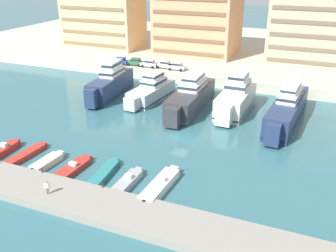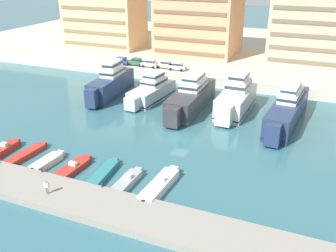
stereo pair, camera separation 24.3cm
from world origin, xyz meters
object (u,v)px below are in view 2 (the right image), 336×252
object	(u,v)px
yacht_navy_center	(287,109)
motorboat_cream_mid_left	(47,162)
motorboat_teal_center	(104,173)
yacht_silver_left	(151,91)
motorboat_red_far_left	(4,150)
yacht_navy_far_left	(111,84)
car_silver_mid_left	(150,63)
motorboat_red_left	(25,155)
car_silver_center_left	(165,64)
car_green_left	(136,62)
car_blue_far_left	(121,61)
yacht_charcoal_mid_left	(191,97)
car_silver_center	(177,66)
yacht_ivory_center_left	(236,98)
motorboat_grey_center_right	(127,181)
motorboat_red_center_left	(72,168)
motorboat_white_mid_right	(160,185)
pedestrian_near_edge	(46,186)

from	to	relation	value
yacht_navy_center	motorboat_cream_mid_left	size ratio (longest dim) A/B	3.72
motorboat_teal_center	motorboat_cream_mid_left	bearing A→B (deg)	-176.11
yacht_silver_left	motorboat_red_far_left	bearing A→B (deg)	-109.17
yacht_navy_far_left	car_silver_mid_left	xyz separation A→B (m)	(1.34, 15.91, 0.64)
motorboat_red_left	car_silver_center_left	distance (m)	44.65
yacht_silver_left	car_silver_mid_left	size ratio (longest dim) A/B	3.77
motorboat_red_far_left	car_green_left	xyz separation A→B (m)	(-1.02, 44.17, 2.74)
motorboat_red_far_left	motorboat_cream_mid_left	size ratio (longest dim) A/B	1.05
car_blue_far_left	car_silver_center_left	xyz separation A→B (m)	(11.41, 0.91, 0.00)
yacht_charcoal_mid_left	car_green_left	bearing A→B (deg)	139.65
car_silver_center	car_green_left	bearing A→B (deg)	179.04
yacht_silver_left	car_silver_mid_left	xyz separation A→B (m)	(-7.33, 14.88, 1.36)
yacht_charcoal_mid_left	car_silver_center_left	xyz separation A→B (m)	(-12.63, 17.50, 0.85)
car_blue_far_left	car_silver_center	world-z (taller)	same
car_blue_far_left	car_green_left	distance (m)	3.88
yacht_ivory_center_left	motorboat_cream_mid_left	xyz separation A→B (m)	(-19.03, -29.42, -2.15)
motorboat_cream_mid_left	car_silver_center_left	distance (m)	45.01
car_green_left	car_silver_center_left	size ratio (longest dim) A/B	1.01
yacht_silver_left	motorboat_grey_center_right	xyz separation A→B (m)	(10.49, -29.58, -1.43)
car_blue_far_left	motorboat_grey_center_right	bearing A→B (deg)	-60.03
car_green_left	car_silver_mid_left	world-z (taller)	same
yacht_navy_center	motorboat_red_center_left	size ratio (longest dim) A/B	3.08
motorboat_red_center_left	motorboat_red_far_left	bearing A→B (deg)	177.71
motorboat_red_left	motorboat_white_mid_right	distance (m)	20.91
yacht_silver_left	car_silver_center	xyz separation A→B (m)	(-0.29, 14.94, 1.36)
motorboat_grey_center_right	motorboat_red_left	bearing A→B (deg)	178.08
motorboat_teal_center	car_green_left	bearing A→B (deg)	112.01
yacht_ivory_center_left	motorboat_white_mid_right	size ratio (longest dim) A/B	1.87
motorboat_red_far_left	yacht_navy_far_left	bearing A→B (deg)	87.07
car_blue_far_left	car_green_left	bearing A→B (deg)	8.44
motorboat_cream_mid_left	car_silver_mid_left	world-z (taller)	car_silver_mid_left
yacht_navy_far_left	motorboat_grey_center_right	xyz separation A→B (m)	(19.16, -28.56, -2.16)
yacht_ivory_center_left	motorboat_grey_center_right	size ratio (longest dim) A/B	2.58
yacht_silver_left	car_green_left	xyz separation A→B (m)	(-11.12, 15.12, 1.36)
motorboat_red_center_left	car_blue_far_left	bearing A→B (deg)	111.24
motorboat_white_mid_right	car_blue_far_left	size ratio (longest dim) A/B	2.12
motorboat_red_center_left	car_silver_center_left	size ratio (longest dim) A/B	1.75
motorboat_cream_mid_left	pedestrian_near_edge	xyz separation A→B (m)	(5.55, -6.66, 1.46)
yacht_charcoal_mid_left	motorboat_red_left	xyz separation A→B (m)	(-15.36, -26.98, -2.03)
motorboat_cream_mid_left	car_silver_mid_left	xyz separation A→B (m)	(-5.35, 44.32, 2.80)
yacht_charcoal_mid_left	car_silver_mid_left	bearing A→B (deg)	134.10
yacht_navy_center	car_silver_center	world-z (taller)	yacht_navy_center
motorboat_white_mid_right	pedestrian_near_edge	world-z (taller)	pedestrian_near_edge
car_silver_center	motorboat_white_mid_right	bearing A→B (deg)	-71.23
motorboat_red_left	car_silver_center	xyz separation A→B (m)	(6.00, 43.95, 2.88)
yacht_navy_center	car_green_left	world-z (taller)	yacht_navy_center
motorboat_red_far_left	motorboat_red_left	bearing A→B (deg)	0.53
car_silver_mid_left	car_silver_center	distance (m)	7.04
pedestrian_near_edge	car_green_left	bearing A→B (deg)	106.01
yacht_navy_far_left	yacht_navy_center	size ratio (longest dim) A/B	0.79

